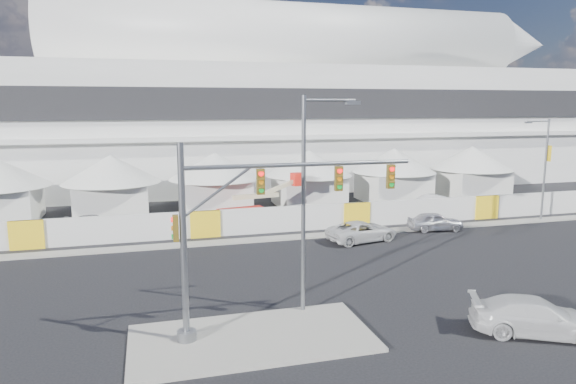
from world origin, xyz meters
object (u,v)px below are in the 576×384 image
object	(u,v)px
streetlight_curb	(544,162)
pickup_near	(536,316)
traffic_mast	(233,231)
streetlight_median	(309,190)
pickup_curb	(362,231)
lot_car_a	(439,203)
boom_lift	(250,210)
lot_car_c	(95,223)
sedan_silver	(435,221)

from	to	relation	value
streetlight_curb	pickup_near	bearing A→B (deg)	-131.51
pickup_near	traffic_mast	xyz separation A→B (m)	(-12.44, 3.02, 3.82)
streetlight_median	streetlight_curb	xyz separation A→B (m)	(24.68, 13.30, -0.90)
pickup_curb	pickup_near	xyz separation A→B (m)	(1.03, -16.01, 0.05)
lot_car_a	boom_lift	xyz separation A→B (m)	(-17.38, 0.53, 0.24)
pickup_near	streetlight_median	size ratio (longest dim) A/B	0.54
lot_car_a	lot_car_c	bearing A→B (deg)	83.88
pickup_curb	lot_car_a	bearing A→B (deg)	-66.09
sedan_silver	traffic_mast	world-z (taller)	traffic_mast
pickup_curb	streetlight_median	size ratio (longest dim) A/B	0.52
lot_car_a	lot_car_c	distance (m)	29.61
lot_car_c	boom_lift	bearing A→B (deg)	-96.75
streetlight_median	streetlight_curb	world-z (taller)	streetlight_median
lot_car_a	streetlight_curb	size ratio (longest dim) A/B	0.57
traffic_mast	boom_lift	size ratio (longest dim) A/B	1.30
lot_car_c	streetlight_median	xyz separation A→B (m)	(11.20, -19.40, 5.23)
lot_car_a	streetlight_median	distance (m)	26.74
pickup_curb	pickup_near	distance (m)	16.05
sedan_silver	lot_car_c	bearing A→B (deg)	82.95
lot_car_c	streetlight_curb	distance (m)	36.65
traffic_mast	pickup_near	bearing A→B (deg)	-13.63
streetlight_curb	boom_lift	size ratio (longest dim) A/B	1.10
streetlight_median	streetlight_curb	bearing A→B (deg)	28.32
pickup_curb	lot_car_a	xyz separation A→B (m)	(10.80, 7.54, 0.07)
pickup_near	streetlight_median	xyz separation A→B (m)	(-8.64, 4.82, 5.08)
sedan_silver	pickup_near	size ratio (longest dim) A/B	0.79
lot_car_a	lot_car_c	xyz separation A→B (m)	(-29.61, 0.67, -0.17)
sedan_silver	lot_car_c	xyz separation A→B (m)	(-25.56, 6.81, -0.10)
lot_car_a	boom_lift	distance (m)	17.39
streetlight_curb	boom_lift	distance (m)	24.70
lot_car_a	traffic_mast	bearing A→B (deg)	127.95
sedan_silver	streetlight_curb	distance (m)	11.18
lot_car_a	streetlight_curb	xyz separation A→B (m)	(6.28, -5.43, 4.17)
pickup_near	lot_car_a	distance (m)	25.50
streetlight_median	pickup_curb	bearing A→B (deg)	55.81
pickup_curb	streetlight_median	bearing A→B (deg)	134.82
boom_lift	pickup_near	bearing A→B (deg)	-82.24
sedan_silver	boom_lift	world-z (taller)	boom_lift
pickup_curb	lot_car_a	size ratio (longest dim) A/B	1.07
pickup_curb	traffic_mast	world-z (taller)	traffic_mast
sedan_silver	streetlight_median	distance (m)	19.78
sedan_silver	traffic_mast	distance (m)	23.50
lot_car_a	lot_car_c	world-z (taller)	lot_car_a
streetlight_median	lot_car_a	bearing A→B (deg)	45.50
lot_car_c	streetlight_median	distance (m)	23.01
pickup_near	boom_lift	world-z (taller)	boom_lift
lot_car_c	streetlight_curb	bearing A→B (deg)	-105.74
lot_car_c	streetlight_median	world-z (taller)	streetlight_median
streetlight_median	traffic_mast	bearing A→B (deg)	-154.56
sedan_silver	lot_car_c	world-z (taller)	sedan_silver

